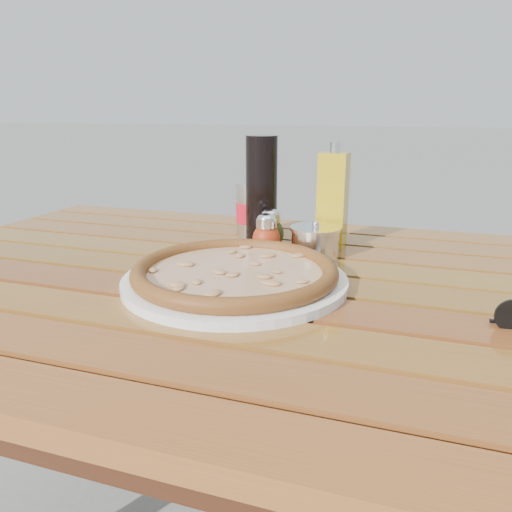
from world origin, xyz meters
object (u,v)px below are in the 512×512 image
(pizza, at_px, (235,271))
(soda_can, at_px, (251,210))
(dark_bottle, at_px, (262,189))
(table, at_px, (252,317))
(pepper_shaker, at_px, (266,235))
(parmesan_tin, at_px, (315,242))
(olive_oil_cruet, at_px, (333,200))
(plate, at_px, (235,281))
(oregano_shaker, at_px, (270,230))

(pizza, height_order, soda_can, soda_can)
(dark_bottle, bearing_deg, soda_can, 144.61)
(table, bearing_deg, soda_can, 109.52)
(pepper_shaker, distance_m, parmesan_tin, 0.09)
(olive_oil_cruet, bearing_deg, plate, -109.82)
(table, distance_m, oregano_shaker, 0.21)
(table, height_order, olive_oil_cruet, olive_oil_cruet)
(pizza, bearing_deg, parmesan_tin, 65.46)
(pepper_shaker, bearing_deg, table, -82.67)
(table, height_order, pepper_shaker, pepper_shaker)
(dark_bottle, bearing_deg, olive_oil_cruet, 0.15)
(pizza, relative_size, parmesan_tin, 2.90)
(plate, bearing_deg, table, 75.79)
(parmesan_tin, bearing_deg, oregano_shaker, 160.58)
(soda_can, bearing_deg, pizza, -75.56)
(pepper_shaker, distance_m, dark_bottle, 0.13)
(oregano_shaker, relative_size, olive_oil_cruet, 0.39)
(plate, relative_size, pepper_shaker, 4.39)
(olive_oil_cruet, bearing_deg, soda_can, 173.30)
(table, bearing_deg, pepper_shaker, 97.33)
(soda_can, bearing_deg, pepper_shaker, -59.12)
(parmesan_tin, bearing_deg, table, -117.70)
(table, height_order, soda_can, soda_can)
(oregano_shaker, distance_m, olive_oil_cruet, 0.14)
(table, height_order, dark_bottle, dark_bottle)
(plate, distance_m, parmesan_tin, 0.21)
(pizza, distance_m, oregano_shaker, 0.23)
(dark_bottle, height_order, soda_can, dark_bottle)
(pepper_shaker, bearing_deg, soda_can, 120.88)
(pizza, distance_m, olive_oil_cruet, 0.31)
(plate, height_order, soda_can, soda_can)
(table, distance_m, pepper_shaker, 0.18)
(soda_can, bearing_deg, dark_bottle, -35.39)
(dark_bottle, distance_m, parmesan_tin, 0.18)
(plate, height_order, pepper_shaker, pepper_shaker)
(table, height_order, plate, plate)
(pizza, xyz_separation_m, oregano_shaker, (-0.01, 0.23, 0.02))
(table, relative_size, oregano_shaker, 17.07)
(pepper_shaker, relative_size, oregano_shaker, 1.00)
(pepper_shaker, xyz_separation_m, dark_bottle, (-0.04, 0.10, 0.07))
(table, xyz_separation_m, pepper_shaker, (-0.02, 0.13, 0.11))
(olive_oil_cruet, height_order, parmesan_tin, olive_oil_cruet)
(pizza, height_order, parmesan_tin, parmesan_tin)
(soda_can, bearing_deg, table, -70.48)
(oregano_shaker, bearing_deg, table, -82.63)
(pizza, distance_m, parmesan_tin, 0.21)
(plate, bearing_deg, soda_can, 104.44)
(table, height_order, oregano_shaker, oregano_shaker)
(soda_can, bearing_deg, oregano_shaker, -48.66)
(table, height_order, parmesan_tin, parmesan_tin)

